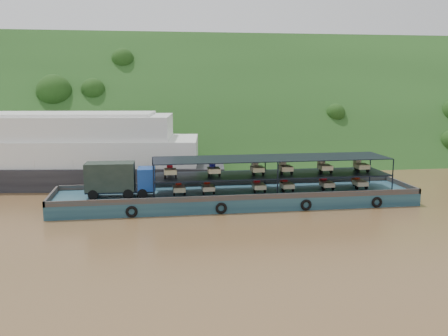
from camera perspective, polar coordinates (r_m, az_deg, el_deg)
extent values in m
plane|color=brown|center=(48.86, 2.86, -4.23)|extent=(160.00, 160.00, 0.00)
cube|color=#1A3513|center=(83.82, -2.10, 1.67)|extent=(140.00, 39.60, 39.60)
cube|color=#122D3F|center=(49.02, 1.38, -3.46)|extent=(35.00, 7.00, 1.20)
cube|color=#592D19|center=(52.11, 0.73, -1.70)|extent=(35.00, 0.20, 0.50)
cube|color=#592D19|center=(45.57, 2.14, -3.38)|extent=(35.00, 0.20, 0.50)
cube|color=#592D19|center=(54.60, 19.67, -1.75)|extent=(0.20, 7.00, 0.50)
cube|color=#592D19|center=(48.91, -19.14, -3.01)|extent=(0.20, 7.00, 0.50)
torus|color=black|center=(44.87, -10.51, -4.94)|extent=(1.06, 0.26, 1.06)
torus|color=black|center=(45.31, -0.32, -4.62)|extent=(1.06, 0.26, 1.06)
torus|color=black|center=(47.12, 9.37, -4.19)|extent=(1.06, 0.26, 1.06)
torus|color=black|center=(49.72, 17.08, -3.76)|extent=(1.06, 0.26, 1.06)
cylinder|color=black|center=(47.19, -14.75, -2.98)|extent=(0.95, 0.37, 0.93)
cylinder|color=black|center=(49.08, -14.41, -2.47)|extent=(0.95, 0.37, 0.93)
cylinder|color=black|center=(46.81, -10.90, -2.93)|extent=(0.95, 0.37, 0.93)
cylinder|color=black|center=(48.72, -10.71, -2.42)|extent=(0.95, 0.37, 0.93)
cylinder|color=black|center=(46.72, -9.30, -2.91)|extent=(0.95, 0.37, 0.93)
cylinder|color=black|center=(48.63, -9.18, -2.40)|extent=(0.95, 0.37, 0.93)
cube|color=black|center=(47.80, -11.70, -2.52)|extent=(6.44, 2.35, 0.19)
cube|color=navy|center=(47.41, -8.83, -1.21)|extent=(1.69, 2.31, 2.05)
cube|color=black|center=(47.31, -7.88, -0.75)|extent=(0.14, 1.87, 0.84)
cube|color=black|center=(47.64, -12.88, -0.94)|extent=(4.58, 2.45, 2.61)
cube|color=black|center=(49.28, 5.40, -0.74)|extent=(23.00, 5.00, 0.12)
cube|color=black|center=(49.01, 5.43, 1.15)|extent=(23.00, 5.00, 0.08)
cylinder|color=black|center=(45.35, -8.04, -1.73)|extent=(0.12, 0.12, 3.30)
cylinder|color=black|center=(50.27, -8.13, -0.60)|extent=(0.12, 0.12, 3.30)
cylinder|color=black|center=(46.91, 6.15, -1.30)|extent=(0.12, 0.12, 3.30)
cylinder|color=black|center=(51.67, 4.73, -0.25)|extent=(0.12, 0.12, 3.30)
cylinder|color=black|center=(51.06, 18.72, -0.86)|extent=(0.12, 0.12, 3.30)
cylinder|color=black|center=(55.47, 16.36, 0.08)|extent=(0.12, 0.12, 3.30)
cylinder|color=black|center=(49.20, -5.25, -2.42)|extent=(0.12, 0.52, 0.52)
cylinder|color=black|center=(47.41, -5.72, -2.89)|extent=(0.14, 0.52, 0.52)
cylinder|color=black|center=(47.47, -4.51, -2.86)|extent=(0.14, 0.52, 0.52)
cube|color=beige|center=(47.71, -5.15, -2.38)|extent=(1.15, 1.50, 0.44)
cube|color=red|center=(48.80, -5.24, -1.90)|extent=(0.55, 0.80, 0.80)
cube|color=red|center=(48.50, -5.23, -1.36)|extent=(0.50, 0.10, 0.10)
cylinder|color=black|center=(49.44, -2.02, -2.32)|extent=(0.12, 0.52, 0.52)
cylinder|color=black|center=(47.64, -2.36, -2.79)|extent=(0.14, 0.52, 0.52)
cylinder|color=black|center=(47.76, -1.16, -2.75)|extent=(0.14, 0.52, 0.52)
cube|color=beige|center=(47.96, -1.81, -2.29)|extent=(1.15, 1.50, 0.44)
cube|color=#A91A0B|center=(49.04, -1.98, -1.80)|extent=(0.55, 0.80, 0.80)
cube|color=#A91A0B|center=(48.75, -1.95, -1.27)|extent=(0.50, 0.10, 0.10)
cylinder|color=black|center=(50.26, 3.65, -2.14)|extent=(0.12, 0.52, 0.52)
cylinder|color=black|center=(48.43, 3.53, -2.59)|extent=(0.14, 0.52, 0.52)
cylinder|color=black|center=(48.65, 4.68, -2.55)|extent=(0.14, 0.52, 0.52)
cube|color=beige|center=(48.80, 4.02, -2.09)|extent=(1.15, 1.50, 0.44)
cube|color=red|center=(49.87, 3.73, -1.62)|extent=(0.55, 0.80, 0.80)
cube|color=red|center=(49.58, 3.78, -1.10)|extent=(0.50, 0.10, 0.10)
cylinder|color=black|center=(50.93, 6.76, -2.02)|extent=(0.12, 0.52, 0.52)
cylinder|color=black|center=(49.11, 6.76, -2.47)|extent=(0.14, 0.52, 0.52)
cylinder|color=black|center=(49.38, 7.88, -2.42)|extent=(0.14, 0.52, 0.52)
cube|color=beige|center=(49.50, 7.22, -1.98)|extent=(1.15, 1.50, 0.44)
cube|color=#A90C0B|center=(50.55, 6.86, -1.52)|extent=(0.55, 0.80, 0.80)
cube|color=#A90C0B|center=(50.26, 6.94, -1.00)|extent=(0.50, 0.10, 0.10)
cylinder|color=black|center=(52.18, 11.12, -1.86)|extent=(0.12, 0.52, 0.52)
cylinder|color=black|center=(50.35, 11.28, -2.29)|extent=(0.14, 0.52, 0.52)
cylinder|color=black|center=(50.70, 12.34, -2.24)|extent=(0.14, 0.52, 0.52)
cube|color=#C5AF8C|center=(50.78, 11.69, -1.81)|extent=(1.15, 1.50, 0.44)
cube|color=#AC0B14|center=(51.80, 11.25, -1.36)|extent=(0.55, 0.80, 0.80)
cube|color=#AC0B14|center=(51.52, 11.35, -0.86)|extent=(0.50, 0.10, 0.10)
cylinder|color=black|center=(53.46, 14.65, -1.72)|extent=(0.12, 0.52, 0.52)
cylinder|color=black|center=(51.65, 14.93, -2.13)|extent=(0.14, 0.52, 0.52)
cylinder|color=black|center=(52.05, 15.94, -2.08)|extent=(0.14, 0.52, 0.52)
cube|color=beige|center=(52.09, 15.30, -1.66)|extent=(1.15, 1.50, 0.44)
cube|color=#A8260B|center=(53.09, 14.81, -1.23)|extent=(0.55, 0.80, 0.80)
cube|color=#A8260B|center=(52.82, 14.92, -0.74)|extent=(0.50, 0.10, 0.10)
cylinder|color=black|center=(48.82, -6.24, -0.47)|extent=(0.12, 0.52, 0.52)
cylinder|color=black|center=(47.03, -6.75, -0.88)|extent=(0.14, 0.52, 0.52)
cylinder|color=black|center=(47.08, -5.53, -0.84)|extent=(0.14, 0.52, 0.52)
cube|color=beige|center=(47.34, -6.17, -0.38)|extent=(1.15, 1.50, 0.44)
cube|color=red|center=(48.44, -6.23, 0.07)|extent=(0.55, 0.80, 0.80)
cube|color=red|center=(48.16, -6.23, 0.62)|extent=(0.50, 0.10, 0.10)
cylinder|color=black|center=(49.17, -1.41, -0.34)|extent=(0.12, 0.52, 0.52)
cylinder|color=black|center=(47.35, -1.73, -0.74)|extent=(0.14, 0.52, 0.52)
cylinder|color=black|center=(47.48, -0.53, -0.71)|extent=(0.14, 0.52, 0.52)
cube|color=beige|center=(47.70, -1.19, -0.24)|extent=(1.15, 1.50, 0.44)
cube|color=#1B1EA5|center=(48.79, -1.37, 0.20)|extent=(0.55, 0.80, 0.80)
cube|color=#1B1EA5|center=(48.51, -1.34, 0.74)|extent=(0.50, 0.10, 0.10)
cylinder|color=black|center=(49.89, 3.47, -0.21)|extent=(0.12, 0.52, 0.52)
cylinder|color=black|center=(48.06, 3.34, -0.59)|extent=(0.14, 0.52, 0.52)
cylinder|color=black|center=(48.28, 4.50, -0.56)|extent=(0.14, 0.52, 0.52)
cube|color=#BEBA86|center=(48.44, 3.84, -0.11)|extent=(1.15, 1.50, 0.44)
cube|color=#C5B88B|center=(49.52, 3.55, 0.32)|extent=(0.55, 0.80, 0.80)
cube|color=#C5B88B|center=(49.24, 3.60, 0.86)|extent=(0.50, 0.10, 0.10)
cylinder|color=black|center=(50.57, 6.62, -0.12)|extent=(0.12, 0.52, 0.52)
cylinder|color=black|center=(48.73, 6.61, -0.50)|extent=(0.14, 0.52, 0.52)
cylinder|color=black|center=(49.00, 7.74, -0.47)|extent=(0.14, 0.52, 0.52)
cube|color=#C5B68B|center=(49.13, 7.07, -0.02)|extent=(1.15, 1.50, 0.44)
cube|color=tan|center=(50.20, 6.72, 0.40)|extent=(0.55, 0.80, 0.80)
cube|color=tan|center=(49.93, 6.79, 0.93)|extent=(0.50, 0.10, 0.10)
cylinder|color=black|center=(51.77, 10.91, 0.00)|extent=(0.12, 0.52, 0.52)
cylinder|color=black|center=(49.94, 11.06, -0.37)|extent=(0.14, 0.52, 0.52)
cylinder|color=black|center=(50.28, 12.14, -0.34)|extent=(0.14, 0.52, 0.52)
cube|color=beige|center=(50.37, 11.48, 0.10)|extent=(1.15, 1.50, 0.44)
cube|color=#CDB791|center=(51.41, 11.04, 0.51)|extent=(0.55, 0.80, 0.80)
cube|color=#CDB791|center=(51.15, 11.14, 1.03)|extent=(0.50, 0.10, 0.10)
cylinder|color=black|center=(53.18, 14.81, 0.10)|extent=(0.12, 0.52, 0.52)
cylinder|color=black|center=(51.36, 15.09, -0.25)|extent=(0.14, 0.52, 0.52)
cylinder|color=black|center=(51.77, 16.11, -0.21)|extent=(0.14, 0.52, 0.52)
cube|color=#C3BC8A|center=(51.82, 15.46, 0.21)|extent=(1.15, 1.50, 0.44)
cube|color=#C7C18D|center=(52.83, 14.96, 0.60)|extent=(0.55, 0.80, 0.80)
cube|color=#C7C18D|center=(52.57, 15.07, 1.11)|extent=(0.50, 0.10, 0.10)
cube|color=black|center=(62.34, -19.39, -0.55)|extent=(42.16, 15.35, 2.47)
cube|color=white|center=(61.94, -19.53, 1.88)|extent=(35.90, 13.56, 2.88)
cube|color=white|center=(61.64, -19.68, 4.44)|extent=(29.64, 11.77, 2.68)
cube|color=white|center=(61.54, -19.76, 5.83)|extent=(25.43, 10.23, 0.31)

